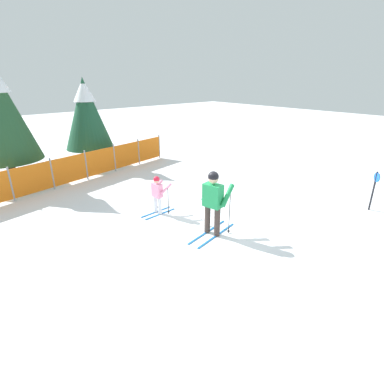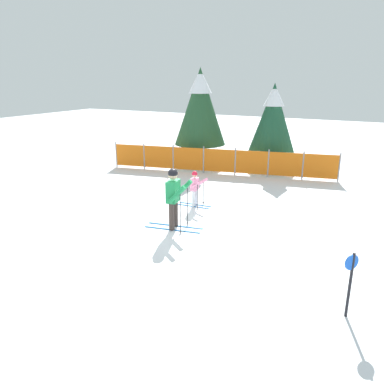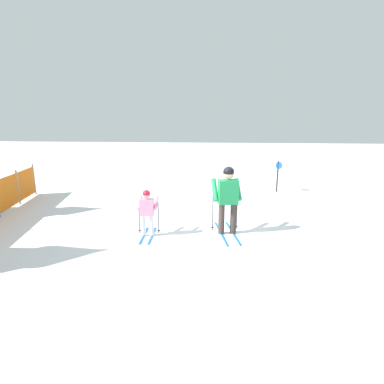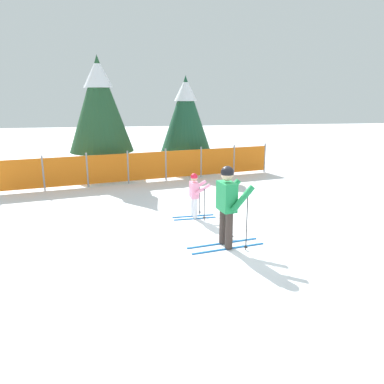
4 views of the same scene
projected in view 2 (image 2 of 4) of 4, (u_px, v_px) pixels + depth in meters
name	position (u px, v px, depth m)	size (l,w,h in m)	color
ground_plane	(177.00, 226.00, 10.41)	(60.00, 60.00, 0.00)	white
skier_adult	(174.00, 193.00, 10.00)	(1.62, 0.78, 1.68)	#1966B2
skier_child	(195.00, 186.00, 11.87)	(1.09, 0.55, 1.15)	#1966B2
safety_fence	(219.00, 161.00, 15.91)	(9.47, 2.01, 1.15)	gray
conifer_far	(200.00, 105.00, 17.21)	(2.38, 2.38, 4.42)	#4C3823
conifer_near	(273.00, 117.00, 16.32)	(2.02, 2.02, 3.76)	#4C3823
trail_marker	(350.00, 278.00, 6.29)	(0.20, 0.22, 1.20)	black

